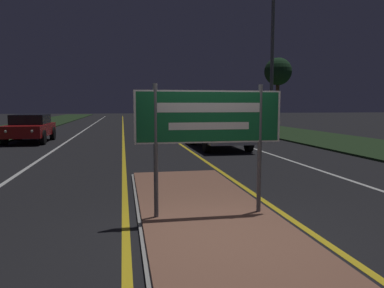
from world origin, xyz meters
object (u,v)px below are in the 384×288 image
streetlight_right_near (273,27)px  car_approaching_0 (30,127)px  car_receding_0 (219,130)px  car_receding_1 (231,122)px  warning_sign (247,111)px  highway_sign (209,122)px

streetlight_right_near → car_approaching_0: 13.45m
car_receding_0 → car_receding_1: (3.00, 8.27, -0.05)m
streetlight_right_near → warning_sign: size_ratio=4.49×
highway_sign → streetlight_right_near: bearing=63.8°
warning_sign → highway_sign: bearing=-110.3°
car_approaching_0 → warning_sign: size_ratio=1.89×
streetlight_right_near → car_receding_1: size_ratio=2.07×
streetlight_right_near → car_receding_1: (-0.65, 5.17, -5.18)m
highway_sign → car_receding_0: highway_sign is taller
highway_sign → car_receding_1: 19.11m
car_approaching_0 → warning_sign: (14.49, 8.91, 0.66)m
car_receding_1 → car_approaching_0: 12.39m
car_receding_1 → warning_sign: warning_sign is taller
streetlight_right_near → highway_sign: bearing=-116.2°
highway_sign → streetlight_right_near: (6.41, 13.03, 4.33)m
highway_sign → streetlight_right_near: streetlight_right_near is taller
streetlight_right_near → car_receding_0: 7.02m
highway_sign → car_approaching_0: highway_sign is taller
streetlight_right_near → car_receding_1: bearing=97.2°
streetlight_right_near → car_receding_1: streetlight_right_near is taller
highway_sign → streetlight_right_near: 15.15m
car_receding_1 → car_approaching_0: car_receding_1 is taller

